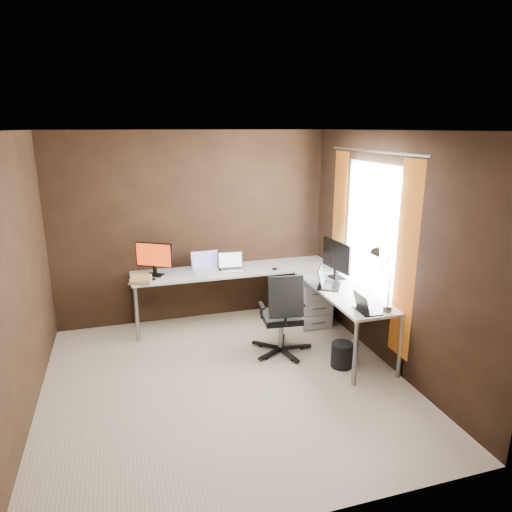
{
  "coord_description": "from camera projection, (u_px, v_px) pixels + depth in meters",
  "views": [
    {
      "loc": [
        -0.9,
        -4.07,
        2.52
      ],
      "look_at": [
        0.61,
        0.95,
        1.05
      ],
      "focal_mm": 32.0,
      "sensor_mm": 36.0,
      "label": 1
    }
  ],
  "objects": [
    {
      "name": "drawer_pedestal",
      "position": [
        311.0,
        301.0,
        6.06
      ],
      "size": [
        0.42,
        0.5,
        0.6
      ],
      "primitive_type": "cube",
      "color": "silver",
      "rests_on": "ground"
    },
    {
      "name": "monitor_left",
      "position": [
        154.0,
        257.0,
        5.68
      ],
      "size": [
        0.43,
        0.27,
        0.42
      ],
      "rotation": [
        0.0,
        0.0,
        -0.53
      ],
      "color": "black",
      "rests_on": "desk"
    },
    {
      "name": "office_chair",
      "position": [
        282.0,
        330.0,
        5.23
      ],
      "size": [
        0.55,
        0.55,
        0.98
      ],
      "rotation": [
        0.0,
        0.0,
        -0.11
      ],
      "color": "black",
      "rests_on": "ground"
    },
    {
      "name": "laptop_white",
      "position": [
        206.0,
        266.0,
        5.93
      ],
      "size": [
        0.37,
        0.27,
        0.24
      ],
      "rotation": [
        0.0,
        0.0,
        0.05
      ],
      "color": "silver",
      "rests_on": "desk"
    },
    {
      "name": "book_stack",
      "position": [
        141.0,
        279.0,
        5.47
      ],
      "size": [
        0.31,
        0.27,
        0.08
      ],
      "rotation": [
        0.0,
        0.0,
        -0.19
      ],
      "color": "#A37D58",
      "rests_on": "desk"
    },
    {
      "name": "laptop_black_big",
      "position": [
        326.0,
        282.0,
        5.33
      ],
      "size": [
        0.4,
        0.43,
        0.23
      ],
      "rotation": [
        0.0,
        0.0,
        1.03
      ],
      "color": "black",
      "rests_on": "desk"
    },
    {
      "name": "mouse_corner",
      "position": [
        275.0,
        269.0,
        5.95
      ],
      "size": [
        0.09,
        0.07,
        0.03
      ],
      "primitive_type": "ellipsoid",
      "rotation": [
        0.0,
        0.0,
        0.31
      ],
      "color": "black",
      "rests_on": "desk"
    },
    {
      "name": "room",
      "position": [
        256.0,
        259.0,
        4.49
      ],
      "size": [
        3.6,
        3.6,
        2.5
      ],
      "color": "#C7B39B",
      "rests_on": "ground"
    },
    {
      "name": "laptop_black_small",
      "position": [
        365.0,
        307.0,
        4.6
      ],
      "size": [
        0.21,
        0.29,
        0.19
      ],
      "rotation": [
        0.0,
        0.0,
        1.54
      ],
      "color": "black",
      "rests_on": "desk"
    },
    {
      "name": "mouse_left",
      "position": [
        152.0,
        279.0,
        5.54
      ],
      "size": [
        0.09,
        0.06,
        0.04
      ],
      "primitive_type": "ellipsoid",
      "rotation": [
        0.0,
        0.0,
        -0.06
      ],
      "color": "black",
      "rests_on": "desk"
    },
    {
      "name": "desk_lamp",
      "position": [
        381.0,
        271.0,
        4.53
      ],
      "size": [
        0.2,
        0.24,
        0.66
      ],
      "rotation": [
        0.0,
        0.0,
        -0.04
      ],
      "color": "slate",
      "rests_on": "desk"
    },
    {
      "name": "wastebasket",
      "position": [
        342.0,
        355.0,
        4.97
      ],
      "size": [
        0.29,
        0.29,
        0.27
      ],
      "primitive_type": "cylinder",
      "rotation": [
        0.0,
        0.0,
        -0.25
      ],
      "color": "black",
      "rests_on": "ground"
    },
    {
      "name": "desk",
      "position": [
        272.0,
        281.0,
        5.69
      ],
      "size": [
        2.65,
        2.25,
        0.73
      ],
      "color": "silver",
      "rests_on": "ground"
    },
    {
      "name": "monitor_right",
      "position": [
        337.0,
        257.0,
        5.56
      ],
      "size": [
        0.16,
        0.58,
        0.47
      ],
      "rotation": [
        0.0,
        0.0,
        1.68
      ],
      "color": "black",
      "rests_on": "desk"
    },
    {
      "name": "laptop_silver",
      "position": [
        231.0,
        266.0,
        5.95
      ],
      "size": [
        0.36,
        0.27,
        0.23
      ],
      "rotation": [
        0.0,
        0.0,
        -0.08
      ],
      "color": "silver",
      "rests_on": "desk"
    }
  ]
}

